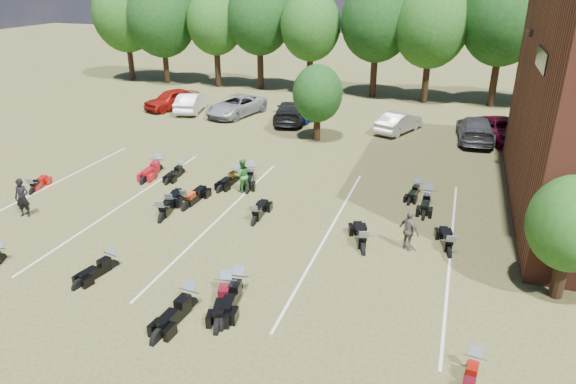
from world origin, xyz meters
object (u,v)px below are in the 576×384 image
at_px(person_grey, 409,231).
at_px(motorcycle_3, 239,293).
at_px(car_4, 308,110).
at_px(person_green, 242,175).
at_px(person_black, 22,198).
at_px(car_0, 172,99).
at_px(motorcycle_14, 157,169).
at_px(motorcycle_7, 33,193).

relative_size(person_grey, motorcycle_3, 0.67).
distance_m(car_4, person_green, 14.28).
bearing_deg(person_black, car_0, 86.45).
bearing_deg(person_grey, motorcycle_14, 20.40).
bearing_deg(motorcycle_14, car_4, 51.24).
bearing_deg(car_0, motorcycle_7, -58.40).
relative_size(person_black, person_green, 1.04).
distance_m(car_4, motorcycle_14, 13.81).
xyz_separation_m(car_0, motorcycle_7, (2.22, -17.48, -0.80)).
xyz_separation_m(person_black, motorcycle_7, (-1.67, 2.19, -0.90)).
relative_size(car_0, motorcycle_7, 2.29).
xyz_separation_m(car_0, motorcycle_14, (6.26, -12.47, -0.80)).
relative_size(car_4, person_grey, 2.53).
xyz_separation_m(person_black, person_grey, (16.78, 2.38, -0.06)).
xyz_separation_m(car_0, motorcycle_3, (15.49, -22.18, -0.80)).
distance_m(motorcycle_7, motorcycle_14, 6.43).
relative_size(car_0, motorcycle_14, 2.13).
distance_m(car_4, motorcycle_3, 22.93).
relative_size(car_4, person_black, 2.36).
height_order(person_grey, motorcycle_7, person_grey).
distance_m(car_0, motorcycle_3, 27.07).
xyz_separation_m(motorcycle_3, motorcycle_7, (-13.28, 4.71, 0.00)).
bearing_deg(motorcycle_14, person_black, -125.36).
bearing_deg(person_green, motorcycle_14, -51.07).
xyz_separation_m(car_0, person_grey, (20.67, -17.29, 0.04)).
height_order(car_0, person_black, person_black).
bearing_deg(car_0, motorcycle_3, -30.70).
relative_size(person_grey, motorcycle_7, 0.82).
height_order(person_green, person_grey, person_green).
bearing_deg(motorcycle_14, person_green, -30.95).
xyz_separation_m(person_green, motorcycle_3, (3.39, -8.28, -0.87)).
distance_m(person_black, motorcycle_3, 11.90).
xyz_separation_m(motorcycle_7, motorcycle_14, (4.04, 5.00, 0.00)).
relative_size(person_black, person_grey, 1.07).
distance_m(person_green, motorcycle_7, 10.54).
xyz_separation_m(car_4, person_grey, (9.34, -17.64, 0.12)).
xyz_separation_m(car_0, person_green, (12.10, -13.91, 0.07)).
bearing_deg(motorcycle_14, motorcycle_7, -146.08).
bearing_deg(motorcycle_3, car_0, 116.39).
bearing_deg(motorcycle_7, motorcycle_3, 144.46).
bearing_deg(person_black, person_green, 20.34).
bearing_deg(car_0, person_black, -54.44).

